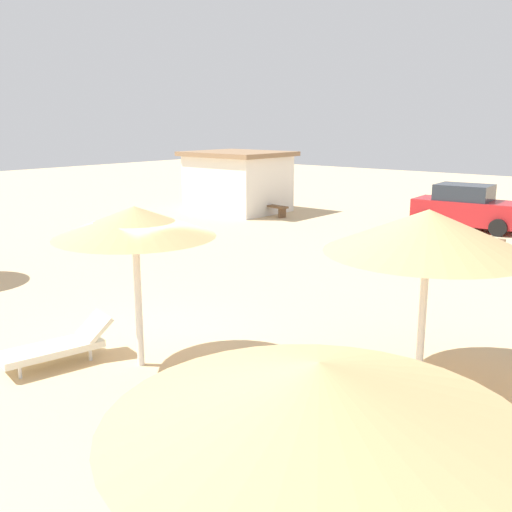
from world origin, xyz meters
name	(u,v)px	position (x,y,z in m)	size (l,w,h in m)	color
ground_plane	(153,347)	(0.00, 0.00, 0.00)	(80.00, 80.00, 0.00)	#D1B284
parasol_0	(135,222)	(0.49, -0.68, 2.48)	(2.66, 2.66, 2.75)	silver
parasol_1	(318,395)	(6.07, -3.68, 2.33)	(2.93, 2.93, 2.57)	silver
parasol_5	(428,231)	(4.43, 1.77, 2.45)	(3.18, 3.18, 2.79)	silver
lounger_0	(59,346)	(-0.66, -1.52, 0.32)	(1.02, 1.98, 0.73)	silver
bench_0	(479,242)	(1.82, 11.90, 0.35)	(1.54, 0.58, 0.49)	brown
bench_1	(273,208)	(-7.74, 13.53, 0.35)	(1.54, 0.61, 0.49)	brown
parked_car	(467,208)	(-0.08, 15.85, 0.82)	(4.12, 2.24, 1.72)	#B21E23
beach_cabana	(238,181)	(-9.92, 13.65, 1.39)	(4.30, 3.79, 2.74)	white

